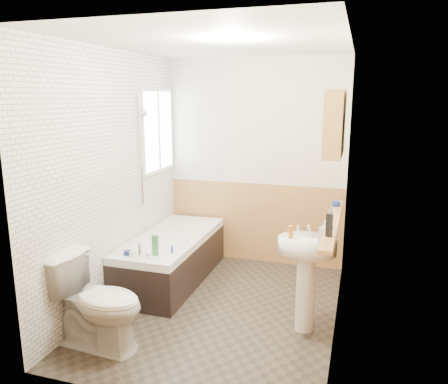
{
  "coord_description": "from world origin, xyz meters",
  "views": [
    {
      "loc": [
        1.22,
        -3.75,
        2.05
      ],
      "look_at": [
        0.0,
        0.15,
        1.15
      ],
      "focal_mm": 35.0,
      "sensor_mm": 36.0,
      "label": 1
    }
  ],
  "objects_px": {
    "bathtub": "(172,257)",
    "medicine_cabinet": "(335,123)",
    "sink": "(306,265)",
    "toilet": "(97,302)",
    "pine_shelf": "(332,222)"
  },
  "relations": [
    {
      "from": "medicine_cabinet",
      "to": "pine_shelf",
      "type": "bearing_deg",
      "value": -46.67
    },
    {
      "from": "bathtub",
      "to": "medicine_cabinet",
      "type": "height_order",
      "value": "medicine_cabinet"
    },
    {
      "from": "toilet",
      "to": "sink",
      "type": "relative_size",
      "value": 0.83
    },
    {
      "from": "bathtub",
      "to": "medicine_cabinet",
      "type": "xyz_separation_m",
      "value": [
        1.74,
        -0.62,
        1.56
      ]
    },
    {
      "from": "bathtub",
      "to": "medicine_cabinet",
      "type": "distance_m",
      "value": 2.42
    },
    {
      "from": "toilet",
      "to": "pine_shelf",
      "type": "distance_m",
      "value": 2.06
    },
    {
      "from": "bathtub",
      "to": "pine_shelf",
      "type": "xyz_separation_m",
      "value": [
        1.77,
        -0.65,
        0.75
      ]
    },
    {
      "from": "sink",
      "to": "pine_shelf",
      "type": "bearing_deg",
      "value": -8.15
    },
    {
      "from": "sink",
      "to": "medicine_cabinet",
      "type": "height_order",
      "value": "medicine_cabinet"
    },
    {
      "from": "bathtub",
      "to": "sink",
      "type": "bearing_deg",
      "value": -22.39
    },
    {
      "from": "bathtub",
      "to": "medicine_cabinet",
      "type": "relative_size",
      "value": 2.82
    },
    {
      "from": "pine_shelf",
      "to": "toilet",
      "type": "bearing_deg",
      "value": -156.9
    },
    {
      "from": "pine_shelf",
      "to": "medicine_cabinet",
      "type": "relative_size",
      "value": 2.63
    },
    {
      "from": "sink",
      "to": "pine_shelf",
      "type": "relative_size",
      "value": 0.63
    },
    {
      "from": "toilet",
      "to": "sink",
      "type": "bearing_deg",
      "value": -59.92
    }
  ]
}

